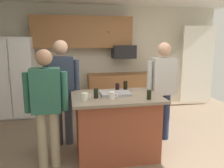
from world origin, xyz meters
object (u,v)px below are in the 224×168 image
glass_pilsner (125,86)px  mug_blue_stoneware (112,96)px  refrigerator (14,77)px  glass_stout_tall (96,93)px  serving_tray (115,94)px  person_host_foreground (46,102)px  mug_ceramic_white (85,96)px  person_elder_center (163,85)px  microwave_over_range (124,52)px  kitchen_island (116,125)px  tumbler_amber (117,88)px  person_guest_right (62,86)px  glass_short_whisky (149,95)px

glass_pilsner → mug_blue_stoneware: 0.58m
refrigerator → glass_stout_tall: (1.58, -2.34, 0.10)m
refrigerator → serving_tray: 2.91m
person_host_foreground → mug_ceramic_white: bearing=-11.2°
person_elder_center → glass_stout_tall: 1.29m
refrigerator → microwave_over_range: (2.60, 0.12, 0.55)m
person_host_foreground → person_elder_center: (1.88, 0.52, 0.05)m
mug_ceramic_white → person_elder_center: bearing=21.6°
glass_pilsner → serving_tray: bearing=-130.8°
person_host_foreground → person_elder_center: person_elder_center is taller
kitchen_island → glass_pilsner: (0.22, 0.28, 0.54)m
mug_ceramic_white → mug_blue_stoneware: (0.37, -0.03, 0.00)m
microwave_over_range → tumbler_amber: microwave_over_range is taller
person_guest_right → glass_stout_tall: bearing=-18.9°
refrigerator → mug_ceramic_white: bearing=-59.5°
refrigerator → glass_pilsner: size_ratio=11.60×
person_host_foreground → tumbler_amber: bearing=11.9°
person_elder_center → glass_short_whisky: bearing=31.5°
microwave_over_range → mug_blue_stoneware: bearing=-107.4°
glass_stout_tall → glass_pilsner: bearing=35.5°
glass_pilsner → glass_short_whisky: (0.18, -0.59, -0.01)m
refrigerator → microwave_over_range: 2.66m
person_host_foreground → glass_stout_tall: person_host_foreground is taller
refrigerator → glass_short_whisky: size_ratio=13.59×
person_host_foreground → mug_blue_stoneware: bearing=-12.5°
glass_short_whisky → mug_ceramic_white: bearing=171.1°
glass_pilsner → mug_ceramic_white: size_ratio=1.24×
mug_ceramic_white → microwave_over_range: bearing=65.1°
microwave_over_range → mug_ceramic_white: bearing=-114.9°
tumbler_amber → mug_ceramic_white: size_ratio=1.01×
person_elder_center → mug_blue_stoneware: bearing=7.8°
microwave_over_range → kitchen_island: size_ratio=0.43×
glass_stout_tall → person_guest_right: bearing=128.2°
refrigerator → mug_blue_stoneware: (1.79, -2.45, 0.08)m
refrigerator → microwave_over_range: size_ratio=3.23×
tumbler_amber → glass_pilsner: bearing=11.8°
person_host_foreground → tumbler_amber: person_host_foreground is taller
kitchen_island → refrigerator: bearing=130.2°
glass_stout_tall → mug_blue_stoneware: size_ratio=1.09×
glass_pilsner → microwave_over_range: bearing=76.7°
tumbler_amber → glass_stout_tall: (-0.39, -0.35, 0.00)m
refrigerator → person_elder_center: size_ratio=1.06×
microwave_over_range → person_host_foreground: (-1.69, -2.52, -0.51)m
glass_stout_tall → serving_tray: 0.33m
person_guest_right → glass_pilsner: (1.00, -0.23, 0.00)m
mug_blue_stoneware → serving_tray: 0.25m
glass_stout_tall → mug_blue_stoneware: bearing=-28.2°
person_elder_center → mug_ceramic_white: person_elder_center is taller
person_guest_right → kitchen_island: bearing=0.0°
glass_stout_tall → mug_blue_stoneware: (0.21, -0.11, -0.01)m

